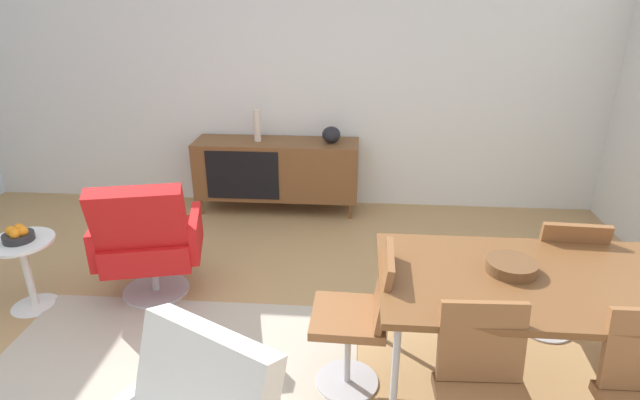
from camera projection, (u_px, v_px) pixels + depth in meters
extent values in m
plane|color=tan|center=(227.00, 360.00, 3.12)|extent=(8.32, 8.32, 0.00)
cube|color=silver|center=(283.00, 65.00, 4.97)|extent=(6.80, 0.12, 2.80)
cube|color=brown|center=(277.00, 169.00, 5.07)|extent=(1.60, 0.44, 0.56)
cube|color=black|center=(242.00, 176.00, 4.88)|extent=(0.70, 0.01, 0.48)
cylinder|color=brown|center=(202.00, 206.00, 5.11)|extent=(0.03, 0.03, 0.16)
cylinder|color=brown|center=(350.00, 211.00, 5.00)|extent=(0.03, 0.03, 0.16)
cylinder|color=brown|center=(212.00, 194.00, 5.42)|extent=(0.03, 0.03, 0.16)
cylinder|color=brown|center=(351.00, 198.00, 5.31)|extent=(0.03, 0.03, 0.16)
cylinder|color=beige|center=(257.00, 125.00, 4.92)|extent=(0.07, 0.07, 0.31)
ellipsoid|color=black|center=(331.00, 135.00, 4.89)|extent=(0.18, 0.18, 0.16)
cube|color=brown|center=(536.00, 281.00, 2.60)|extent=(1.60, 0.90, 0.04)
cylinder|color=#B7B7BC|center=(394.00, 385.00, 2.44)|extent=(0.04, 0.04, 0.70)
cylinder|color=#B7B7BC|center=(387.00, 294.00, 3.16)|extent=(0.04, 0.04, 0.70)
cylinder|color=#B7B7BC|center=(630.00, 305.00, 3.05)|extent=(0.04, 0.04, 0.70)
cylinder|color=brown|center=(511.00, 266.00, 2.64)|extent=(0.26, 0.26, 0.06)
cube|color=brown|center=(482.00, 342.00, 2.24)|extent=(0.38, 0.10, 0.38)
cube|color=brown|center=(349.00, 317.00, 2.78)|extent=(0.41, 0.41, 0.05)
cube|color=brown|center=(384.00, 285.00, 2.68)|extent=(0.10, 0.38, 0.38)
cylinder|color=#B7B7BC|center=(348.00, 352.00, 2.87)|extent=(0.04, 0.04, 0.42)
cylinder|color=#B7B7BC|center=(347.00, 381.00, 2.95)|extent=(0.36, 0.36, 0.01)
cube|color=brown|center=(556.00, 268.00, 3.25)|extent=(0.42, 0.42, 0.05)
cube|color=brown|center=(571.00, 252.00, 3.00)|extent=(0.38, 0.11, 0.38)
cylinder|color=#B7B7BC|center=(549.00, 300.00, 3.34)|extent=(0.04, 0.04, 0.42)
cylinder|color=#B7B7BC|center=(544.00, 326.00, 3.42)|extent=(0.36, 0.36, 0.01)
cube|color=red|center=(150.00, 246.00, 3.69)|extent=(0.71, 0.68, 0.20)
cube|color=red|center=(139.00, 221.00, 3.35)|extent=(0.65, 0.40, 0.51)
cube|color=red|center=(196.00, 233.00, 3.70)|extent=(0.18, 0.50, 0.28)
cube|color=red|center=(100.00, 239.00, 3.61)|extent=(0.18, 0.50, 0.28)
cylinder|color=#B7B7BC|center=(154.00, 274.00, 3.78)|extent=(0.06, 0.06, 0.28)
cylinder|color=#B7B7BC|center=(157.00, 290.00, 3.83)|extent=(0.48, 0.48, 0.02)
cube|color=silver|center=(204.00, 394.00, 1.92)|extent=(0.66, 0.52, 0.51)
cylinder|color=white|center=(20.00, 242.00, 3.46)|extent=(0.44, 0.44, 0.02)
cylinder|color=white|center=(28.00, 275.00, 3.56)|extent=(0.05, 0.05, 0.50)
cone|color=white|center=(35.00, 304.00, 3.65)|extent=(0.32, 0.32, 0.02)
cylinder|color=#262628|center=(18.00, 237.00, 3.45)|extent=(0.20, 0.20, 0.05)
sphere|color=orange|center=(23.00, 231.00, 3.43)|extent=(0.07, 0.07, 0.07)
sphere|color=orange|center=(19.00, 228.00, 3.47)|extent=(0.07, 0.07, 0.07)
sphere|color=orange|center=(11.00, 231.00, 3.43)|extent=(0.07, 0.07, 0.07)
sphere|color=orange|center=(15.00, 234.00, 3.39)|extent=(0.07, 0.07, 0.07)
cube|color=#B7AD99|center=(163.00, 385.00, 2.92)|extent=(2.20, 1.70, 0.01)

